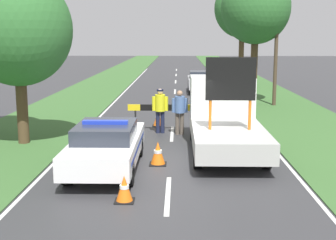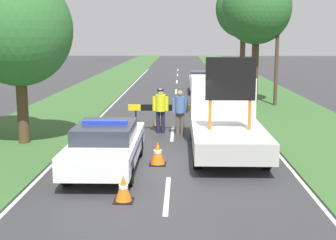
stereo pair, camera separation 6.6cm
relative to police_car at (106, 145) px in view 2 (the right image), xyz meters
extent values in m
plane|color=#333335|center=(1.80, 0.93, -0.72)|extent=(160.00, 160.00, 0.00)
cube|color=silver|center=(1.80, -2.17, -0.72)|extent=(0.12, 2.81, 0.01)
cube|color=silver|center=(1.80, 5.03, -0.72)|extent=(0.12, 2.81, 0.01)
cube|color=silver|center=(1.80, 12.24, -0.72)|extent=(0.12, 2.81, 0.01)
cube|color=silver|center=(1.80, 19.45, -0.72)|extent=(0.12, 2.81, 0.01)
cube|color=silver|center=(1.80, 26.65, -0.72)|extent=(0.12, 2.81, 0.01)
cube|color=silver|center=(1.80, 33.86, -0.72)|extent=(0.12, 2.81, 0.01)
cube|color=silver|center=(1.80, 41.06, -0.72)|extent=(0.12, 2.81, 0.01)
cube|color=silver|center=(-1.70, 12.46, -0.72)|extent=(0.10, 60.89, 0.01)
cube|color=silver|center=(5.31, 12.46, -0.72)|extent=(0.10, 60.89, 0.01)
cube|color=#38602D|center=(-4.02, 20.93, -0.71)|extent=(4.43, 120.00, 0.03)
cube|color=#38602D|center=(7.63, 20.93, -0.71)|extent=(4.43, 120.00, 0.03)
cube|color=white|center=(0.00, 0.02, -0.09)|extent=(1.81, 4.84, 0.59)
cube|color=#282D38|center=(0.00, -0.13, 0.42)|extent=(1.59, 2.23, 0.42)
cylinder|color=black|center=(-0.79, 1.52, -0.38)|extent=(0.24, 0.68, 0.68)
cylinder|color=black|center=(0.79, 1.52, -0.38)|extent=(0.24, 0.68, 0.68)
cylinder|color=black|center=(-0.79, -1.48, -0.38)|extent=(0.24, 0.68, 0.68)
cylinder|color=black|center=(0.79, -1.48, -0.38)|extent=(0.24, 0.68, 0.68)
cube|color=#1E38C6|center=(0.00, -0.13, 0.68)|extent=(1.27, 0.24, 0.10)
cube|color=#193399|center=(0.00, 0.02, -0.06)|extent=(1.82, 3.97, 0.10)
cube|color=black|center=(0.00, 2.48, -0.14)|extent=(1.00, 0.08, 0.35)
cube|color=white|center=(3.61, 3.89, 0.65)|extent=(2.23, 1.86, 1.97)
cube|color=#232833|center=(3.61, 4.80, 1.00)|extent=(1.89, 0.04, 0.87)
cube|color=#B2B2AD|center=(3.61, 0.97, -0.03)|extent=(2.23, 3.98, 0.60)
cylinder|color=#D16619|center=(3.01, 0.97, 0.72)|extent=(0.09, 0.09, 0.90)
cylinder|color=#D16619|center=(4.20, 0.97, 0.72)|extent=(0.09, 0.09, 0.90)
cube|color=black|center=(3.61, 0.97, 1.81)|extent=(1.49, 0.12, 1.28)
cylinder|color=black|center=(2.62, 3.89, -0.33)|extent=(0.24, 0.77, 0.77)
cylinder|color=black|center=(4.60, 3.89, -0.33)|extent=(0.24, 0.77, 0.77)
cylinder|color=black|center=(2.62, 0.18, -0.33)|extent=(0.24, 0.77, 0.77)
cylinder|color=black|center=(4.60, 0.18, -0.33)|extent=(0.24, 0.77, 0.77)
cylinder|color=black|center=(0.31, 5.67, -0.31)|extent=(0.07, 0.07, 0.82)
cylinder|color=black|center=(2.73, 5.67, -0.31)|extent=(0.07, 0.07, 0.82)
cube|color=yellow|center=(0.26, 5.67, 0.23)|extent=(0.50, 0.08, 0.25)
cube|color=black|center=(0.76, 5.67, 0.23)|extent=(0.50, 0.08, 0.25)
cube|color=yellow|center=(1.27, 5.67, 0.23)|extent=(0.50, 0.08, 0.25)
cube|color=black|center=(1.77, 5.67, 0.23)|extent=(0.50, 0.08, 0.25)
cube|color=yellow|center=(2.27, 5.67, 0.23)|extent=(0.50, 0.08, 0.25)
cube|color=black|center=(2.78, 5.67, 0.23)|extent=(0.50, 0.08, 0.25)
cylinder|color=#191E38|center=(1.24, 5.20, -0.28)|extent=(0.16, 0.16, 0.88)
cylinder|color=#191E38|center=(1.42, 5.20, -0.28)|extent=(0.16, 0.16, 0.88)
cylinder|color=yellow|center=(1.33, 5.20, 0.49)|extent=(0.40, 0.40, 0.66)
cylinder|color=yellow|center=(1.08, 5.20, 0.45)|extent=(0.13, 0.13, 0.56)
cylinder|color=yellow|center=(1.58, 5.20, 0.45)|extent=(0.13, 0.13, 0.56)
sphere|color=beige|center=(1.33, 5.20, 0.93)|extent=(0.23, 0.23, 0.23)
cylinder|color=#141933|center=(1.33, 5.20, 0.99)|extent=(0.26, 0.26, 0.06)
cylinder|color=brown|center=(2.01, 4.92, -0.29)|extent=(0.16, 0.16, 0.86)
cylinder|color=brown|center=(2.19, 4.92, -0.29)|extent=(0.16, 0.16, 0.86)
cylinder|color=#4C6B9E|center=(2.10, 4.92, 0.46)|extent=(0.39, 0.39, 0.65)
cylinder|color=#4C6B9E|center=(1.86, 4.92, 0.43)|extent=(0.13, 0.13, 0.55)
cylinder|color=#4C6B9E|center=(2.35, 4.92, 0.43)|extent=(0.13, 0.13, 0.55)
sphere|color=#A57A5B|center=(2.10, 4.92, 0.90)|extent=(0.22, 0.22, 0.22)
cube|color=black|center=(1.20, 6.65, -0.71)|extent=(0.50, 0.50, 0.03)
cone|color=orange|center=(1.20, 6.65, -0.36)|extent=(0.43, 0.43, 0.66)
cylinder|color=white|center=(1.20, 6.65, -0.33)|extent=(0.24, 0.24, 0.09)
cube|color=black|center=(0.81, -2.67, -0.71)|extent=(0.45, 0.45, 0.03)
cone|color=orange|center=(0.81, -2.67, -0.39)|extent=(0.38, 0.38, 0.60)
cylinder|color=white|center=(0.81, -2.67, -0.36)|extent=(0.22, 0.22, 0.08)
cube|color=black|center=(1.44, 0.54, -0.71)|extent=(0.51, 0.51, 0.03)
cone|color=orange|center=(1.44, 0.54, -0.36)|extent=(0.43, 0.43, 0.67)
cylinder|color=white|center=(1.44, 0.54, -0.32)|extent=(0.24, 0.24, 0.09)
cube|color=black|center=(4.22, 5.22, -0.71)|extent=(0.52, 0.52, 0.03)
cone|color=orange|center=(4.22, 5.22, -0.35)|extent=(0.44, 0.44, 0.68)
cylinder|color=white|center=(4.22, 5.22, -0.32)|extent=(0.25, 0.25, 0.10)
cube|color=slate|center=(3.81, 11.87, -0.02)|extent=(1.91, 4.62, 0.72)
cube|color=#282D38|center=(3.81, 11.74, 0.57)|extent=(1.68, 2.13, 0.46)
cylinder|color=black|center=(2.98, 13.31, -0.38)|extent=(0.24, 0.67, 0.67)
cylinder|color=black|center=(4.65, 13.31, -0.38)|extent=(0.24, 0.67, 0.67)
cylinder|color=black|center=(2.98, 10.44, -0.38)|extent=(0.24, 0.67, 0.67)
cylinder|color=black|center=(4.65, 10.44, -0.38)|extent=(0.24, 0.67, 0.67)
cube|color=#B2B2B7|center=(3.57, 18.91, -0.03)|extent=(1.71, 4.07, 0.65)
cube|color=#282D38|center=(3.57, 18.79, 0.52)|extent=(1.50, 1.87, 0.46)
cylinder|color=black|center=(2.84, 20.17, -0.35)|extent=(0.24, 0.74, 0.74)
cylinder|color=black|center=(4.31, 20.17, -0.35)|extent=(0.24, 0.74, 0.74)
cylinder|color=black|center=(2.84, 17.65, -0.35)|extent=(0.24, 0.74, 0.74)
cylinder|color=black|center=(4.31, 17.65, -0.35)|extent=(0.24, 0.74, 0.74)
cylinder|color=#4C3823|center=(6.29, 13.48, 1.24)|extent=(0.39, 0.39, 3.92)
ellipsoid|color=#2D662D|center=(6.29, 13.48, 4.62)|extent=(3.80, 3.80, 3.99)
cylinder|color=#4C3823|center=(-3.47, 3.21, 0.59)|extent=(0.39, 0.39, 2.63)
ellipsoid|color=#2D662D|center=(-3.47, 3.21, 3.30)|extent=(3.72, 3.72, 3.91)
cylinder|color=#4C3823|center=(6.96, 24.07, 1.43)|extent=(0.41, 0.41, 4.30)
ellipsoid|color=#2D662D|center=(6.96, 24.07, 5.21)|extent=(4.32, 4.32, 4.54)
cylinder|color=#473828|center=(7.35, 12.81, 3.36)|extent=(0.20, 0.20, 8.16)
camera|label=1|loc=(2.05, -12.99, 3.05)|focal=50.00mm
camera|label=2|loc=(2.12, -12.99, 3.05)|focal=50.00mm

